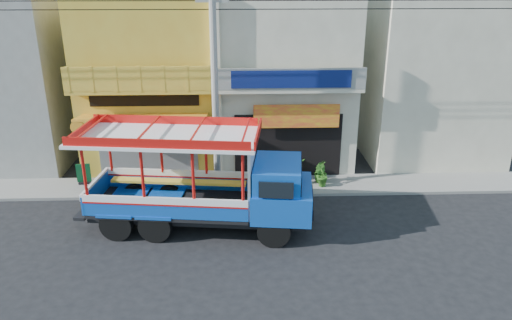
{
  "coord_description": "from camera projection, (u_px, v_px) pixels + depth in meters",
  "views": [
    {
      "loc": [
        -0.13,
        -15.25,
        8.74
      ],
      "look_at": [
        0.52,
        2.5,
        1.82
      ],
      "focal_mm": 35.0,
      "sensor_mm": 36.0,
      "label": 1
    }
  ],
  "objects": [
    {
      "name": "filler_building_left",
      "position": [
        3.0,
        80.0,
        23.07
      ],
      "size": [
        6.0,
        6.0,
        7.6
      ],
      "primitive_type": "cube",
      "color": "gray",
      "rests_on": "ground"
    },
    {
      "name": "sidewalk",
      "position": [
        242.0,
        186.0,
        21.08
      ],
      "size": [
        30.0,
        2.0,
        0.12
      ],
      "primitive_type": "cube",
      "color": "slate",
      "rests_on": "ground"
    },
    {
      "name": "potted_plant_b",
      "position": [
        321.0,
        176.0,
        20.79
      ],
      "size": [
        0.64,
        0.6,
        0.93
      ],
      "primitive_type": "imported",
      "rotation": [
        0.0,
        0.0,
        2.67
      ],
      "color": "#2C621C",
      "rests_on": "sidewalk"
    },
    {
      "name": "ground",
      "position": [
        244.0,
        235.0,
        17.38
      ],
      "size": [
        90.0,
        90.0,
        0.0
      ],
      "primitive_type": "plane",
      "color": "black",
      "rests_on": "ground"
    },
    {
      "name": "potted_plant_a",
      "position": [
        295.0,
        169.0,
        21.51
      ],
      "size": [
        1.04,
        1.06,
        0.89
      ],
      "primitive_type": "imported",
      "rotation": [
        0.0,
        0.0,
        0.92
      ],
      "color": "#2C621C",
      "rests_on": "sidewalk"
    },
    {
      "name": "filler_building_right",
      "position": [
        429.0,
        77.0,
        23.75
      ],
      "size": [
        6.0,
        6.0,
        7.6
      ],
      "primitive_type": "cube",
      "color": "beige",
      "rests_on": "ground"
    },
    {
      "name": "songthaew_truck",
      "position": [
        214.0,
        182.0,
        17.18
      ],
      "size": [
        8.27,
        3.52,
        3.74
      ],
      "color": "black",
      "rests_on": "ground"
    },
    {
      "name": "shophouse_right",
      "position": [
        283.0,
        72.0,
        23.37
      ],
      "size": [
        6.0,
        6.75,
        8.24
      ],
      "color": "beige",
      "rests_on": "ground"
    },
    {
      "name": "potted_plant_c",
      "position": [
        321.0,
        171.0,
        21.16
      ],
      "size": [
        0.59,
        0.59,
        0.97
      ],
      "primitive_type": "imported",
      "rotation": [
        0.0,
        0.0,
        4.61
      ],
      "color": "#2C621C",
      "rests_on": "sidewalk"
    },
    {
      "name": "party_pilaster",
      "position": [
        217.0,
        90.0,
        20.41
      ],
      "size": [
        0.35,
        0.3,
        8.0
      ],
      "primitive_type": "cube",
      "color": "beige",
      "rests_on": "ground"
    },
    {
      "name": "green_sign",
      "position": [
        84.0,
        175.0,
        21.05
      ],
      "size": [
        0.58,
        0.33,
        0.88
      ],
      "color": "black",
      "rests_on": "sidewalk"
    },
    {
      "name": "shophouse_left",
      "position": [
        155.0,
        73.0,
        23.16
      ],
      "size": [
        6.0,
        7.5,
        8.24
      ],
      "color": "gold",
      "rests_on": "ground"
    },
    {
      "name": "utility_pole",
      "position": [
        218.0,
        73.0,
        18.59
      ],
      "size": [
        28.0,
        0.26,
        9.0
      ],
      "color": "gray",
      "rests_on": "ground"
    }
  ]
}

